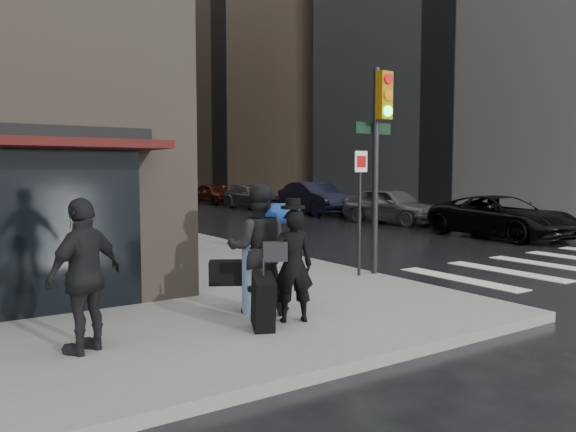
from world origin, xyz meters
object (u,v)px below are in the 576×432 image
object	(u,v)px
parked_car_1	(392,205)
man_jeans	(258,249)
parked_car_0	(502,217)
parked_car_3	(253,197)
man_greycoat	(85,275)
parked_car_6	(153,188)
parked_car_5	(177,191)
parked_car_2	(315,198)
traffic_light	(378,142)
man_overcoat	(287,271)
parked_car_4	(214,194)
fire_hydrant	(258,236)

from	to	relation	value
parked_car_1	man_jeans	bearing A→B (deg)	-146.22
parked_car_1	parked_car_0	bearing A→B (deg)	-99.83
parked_car_3	man_greycoat	bearing A→B (deg)	-125.69
parked_car_6	parked_car_5	bearing A→B (deg)	-92.63
man_jeans	parked_car_0	bearing A→B (deg)	-129.79
parked_car_0	parked_car_1	distance (m)	5.77
parked_car_5	parked_car_1	bearing A→B (deg)	-85.80
parked_car_2	traffic_light	bearing A→B (deg)	-116.99
man_overcoat	man_greycoat	distance (m)	2.66
man_greycoat	parked_car_3	xyz separation A→B (m)	(15.13, 22.26, -0.37)
man_greycoat	parked_car_4	size ratio (longest dim) A/B	0.44
man_jeans	parked_car_0	size ratio (longest dim) A/B	0.38
parked_car_3	fire_hydrant	bearing A→B (deg)	-121.12
parked_car_5	parked_car_2	bearing A→B (deg)	-85.08
fire_hydrant	parked_car_5	size ratio (longest dim) A/B	0.17
man_overcoat	parked_car_2	xyz separation A→B (m)	(12.85, 16.79, -0.05)
parked_car_0	parked_car_4	bearing A→B (deg)	92.56
traffic_light	parked_car_4	size ratio (longest dim) A/B	1.03
man_jeans	parked_car_1	distance (m)	16.38
parked_car_6	man_greycoat	bearing A→B (deg)	-111.90
fire_hydrant	parked_car_6	world-z (taller)	parked_car_6
parked_car_5	parked_car_4	bearing A→B (deg)	-83.79
fire_hydrant	parked_car_4	size ratio (longest dim) A/B	0.18
fire_hydrant	parked_car_4	world-z (taller)	parked_car_4
man_greycoat	parked_car_0	xyz separation A→B (m)	(14.86, 5.02, -0.35)
man_greycoat	parked_car_2	world-z (taller)	man_greycoat
traffic_light	parked_car_6	bearing A→B (deg)	76.02
parked_car_0	parked_car_5	xyz separation A→B (m)	(0.26, 28.74, 0.01)
man_jeans	man_greycoat	xyz separation A→B (m)	(-2.60, -0.45, -0.06)
man_overcoat	man_jeans	bearing A→B (deg)	-64.61
man_jeans	parked_car_3	xyz separation A→B (m)	(12.54, 21.81, -0.43)
parked_car_2	parked_car_6	size ratio (longest dim) A/B	0.92
man_greycoat	parked_car_1	bearing A→B (deg)	-174.14
traffic_light	parked_car_2	size ratio (longest dim) A/B	0.83
man_greycoat	fire_hydrant	bearing A→B (deg)	-162.79
fire_hydrant	parked_car_6	xyz separation A→B (m)	(9.16, 33.04, 0.28)
parked_car_1	parked_car_5	xyz separation A→B (m)	(-0.21, 22.99, -0.06)
parked_car_3	parked_car_6	distance (m)	17.24
parked_car_2	parked_car_3	xyz separation A→B (m)	(-0.35, 5.75, -0.14)
man_overcoat	parked_car_4	distance (m)	31.02
parked_car_1	parked_car_4	world-z (taller)	parked_car_1
parked_car_1	parked_car_3	distance (m)	11.50
man_overcoat	parked_car_6	xyz separation A→B (m)	(12.67, 39.78, -0.12)
man_jeans	parked_car_0	world-z (taller)	man_jeans
man_greycoat	traffic_light	xyz separation A→B (m)	(6.21, 1.80, 1.79)
man_greycoat	parked_car_2	size ratio (longest dim) A/B	0.36
fire_hydrant	parked_car_0	xyz separation A→B (m)	(8.71, -1.45, 0.23)
man_greycoat	parked_car_5	size ratio (longest dim) A/B	0.41
man_jeans	parked_car_2	size ratio (longest dim) A/B	0.38
man_overcoat	man_greycoat	world-z (taller)	man_greycoat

